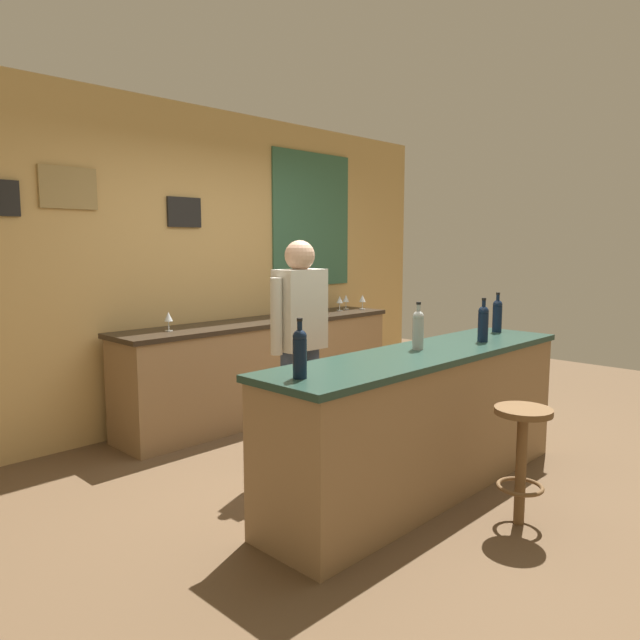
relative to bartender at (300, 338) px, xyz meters
name	(u,v)px	position (x,y,z in m)	size (l,w,h in m)	color
ground_plane	(374,473)	(0.27, -0.46, -0.94)	(10.00, 10.00, 0.00)	brown
back_wall	(205,264)	(0.30, 1.57, 0.48)	(6.00, 0.09, 2.80)	tan
bar_counter	(423,421)	(0.27, -0.86, -0.47)	(2.52, 0.60, 0.92)	olive
side_counter	(264,368)	(0.67, 1.19, -0.48)	(2.90, 0.56, 0.90)	olive
bartender	(300,338)	(0.00, 0.00, 0.00)	(0.52, 0.21, 1.62)	#384766
bar_stool	(522,446)	(0.27, -1.53, -0.48)	(0.32, 0.32, 0.68)	brown
wine_bottle_a	(300,352)	(-0.82, -0.85, 0.12)	(0.07, 0.07, 0.31)	black
wine_bottle_b	(418,328)	(0.29, -0.79, 0.12)	(0.07, 0.07, 0.31)	#999E99
wine_bottle_c	(483,322)	(0.85, -0.94, 0.12)	(0.07, 0.07, 0.31)	black
wine_bottle_d	(497,314)	(1.35, -0.78, 0.12)	(0.07, 0.07, 0.31)	black
wine_glass_a	(168,317)	(-0.32, 1.19, 0.07)	(0.07, 0.07, 0.16)	silver
wine_glass_b	(292,305)	(1.06, 1.22, 0.07)	(0.07, 0.07, 0.16)	silver
wine_glass_c	(340,300)	(1.74, 1.22, 0.07)	(0.07, 0.07, 0.16)	silver
wine_glass_d	(346,299)	(1.88, 1.26, 0.07)	(0.07, 0.07, 0.16)	silver
wine_glass_e	(362,299)	(2.00, 1.13, 0.07)	(0.07, 0.07, 0.16)	silver
coffee_mug	(320,309)	(1.39, 1.17, 0.01)	(0.12, 0.08, 0.09)	#B2332D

